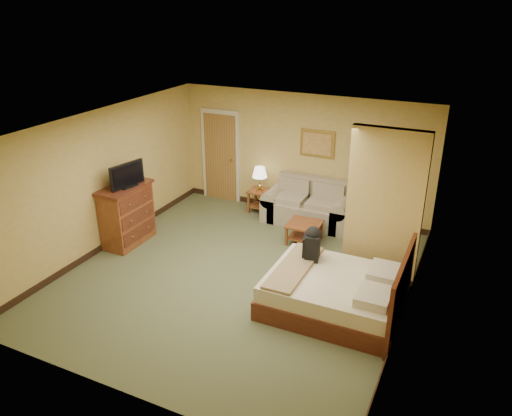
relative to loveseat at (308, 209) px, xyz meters
The scene contains 17 objects.
floor 2.61m from the loveseat, 97.13° to the right, with size 6.00×6.00×0.00m, color #52593A.
ceiling 3.47m from the loveseat, 97.13° to the right, with size 6.00×6.00×0.00m, color white.
back_wall 1.13m from the loveseat, 127.19° to the left, with size 5.50×0.02×2.60m, color tan.
left_wall 4.13m from the loveseat, 140.02° to the right, with size 0.02×6.00×2.60m, color tan.
right_wall 3.68m from the loveseat, 46.69° to the right, with size 0.02×6.00×2.60m, color tan.
partition 2.66m from the loveseat, 42.08° to the right, with size 1.20×0.15×2.60m, color tan.
door 2.42m from the loveseat, behind, with size 0.94×0.16×2.10m.
baseboard 0.58m from the loveseat, 127.85° to the left, with size 5.50×0.02×0.12m, color black.
loveseat is the anchor object (origin of this frame).
side_table 1.15m from the loveseat, behind, with size 0.45×0.45×0.50m.
table_lamp 1.30m from the loveseat, behind, with size 0.32×0.32×0.53m.
coffee_table 0.94m from the loveseat, 74.67° to the right, with size 0.64×0.64×0.40m.
wall_picture 1.36m from the loveseat, 90.00° to the left, with size 0.74×0.04×0.57m.
dresser 3.67m from the loveseat, 139.93° to the right, with size 0.57×1.09×1.17m.
tv 3.74m from the loveseat, 138.90° to the right, with size 0.24×0.74×0.46m.
bed 3.19m from the loveseat, 61.99° to the right, with size 2.02×1.72×1.11m.
backpack 2.62m from the loveseat, 69.05° to the right, with size 0.28×0.36×0.56m.
Camera 1 is at (3.40, -6.53, 4.45)m, focal length 35.00 mm.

